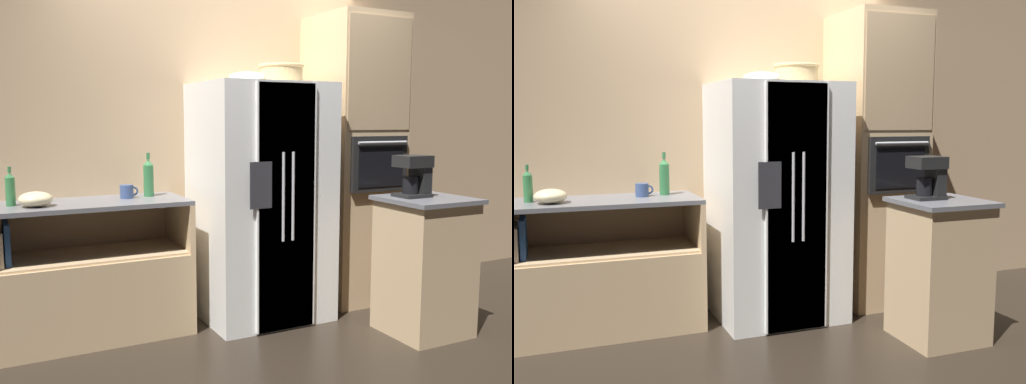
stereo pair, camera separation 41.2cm
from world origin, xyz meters
TOP-DOWN VIEW (x-y plane):
  - ground_plane at (0.00, 0.00)m, footprint 20.00×20.00m
  - wall_back at (0.00, 0.46)m, footprint 12.00×0.06m
  - counter_left at (-1.15, 0.14)m, footprint 1.44×0.57m
  - refrigerator at (0.16, 0.03)m, footprint 0.90×0.83m
  - wall_oven at (1.05, 0.10)m, footprint 0.62×0.72m
  - island_counter at (1.01, -0.80)m, footprint 0.56×0.55m
  - wicker_basket at (0.29, -0.05)m, footprint 0.33×0.33m
  - fruit_bowl at (0.05, 0.01)m, footprint 0.27×0.27m
  - bottle_tall at (-0.63, 0.24)m, footprint 0.07×0.07m
  - bottle_short at (-1.54, 0.17)m, footprint 0.06×0.06m
  - mug at (-0.79, 0.20)m, footprint 0.13×0.09m
  - mixing_bowl at (-1.40, 0.07)m, footprint 0.21×0.21m
  - coffee_maker at (0.96, -0.74)m, footprint 0.22×0.18m

SIDE VIEW (x-z plane):
  - ground_plane at x=0.00m, z-range 0.00..0.00m
  - counter_left at x=-1.15m, z-range -0.13..0.81m
  - island_counter at x=1.01m, z-range 0.00..0.95m
  - refrigerator at x=0.16m, z-range 0.00..1.74m
  - mug at x=-0.79m, z-range 0.93..1.03m
  - mixing_bowl at x=-1.40m, z-range 0.93..1.03m
  - bottle_short at x=-1.54m, z-range 0.92..1.17m
  - bottle_tall at x=-0.63m, z-range 0.91..1.22m
  - coffee_maker at x=0.96m, z-range 0.97..1.25m
  - wall_oven at x=1.05m, z-range 0.00..2.30m
  - wall_back at x=0.00m, z-range 0.00..2.80m
  - fruit_bowl at x=0.05m, z-range 1.74..1.82m
  - wicker_basket at x=0.29m, z-range 1.75..1.88m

